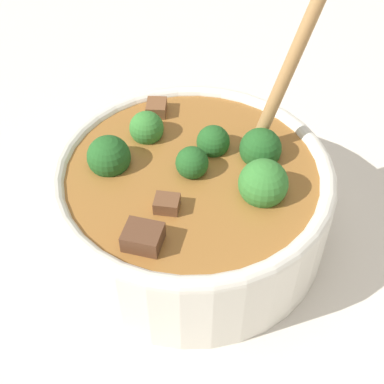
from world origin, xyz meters
The scene contains 2 objects.
ground_plane centered at (0.00, 0.00, 0.00)m, with size 4.00×4.00×0.00m, color silver.
stew_bowl centered at (0.00, 0.00, 0.05)m, with size 0.26×0.26×0.24m.
Camera 1 is at (0.11, 0.33, 0.42)m, focal length 50.00 mm.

